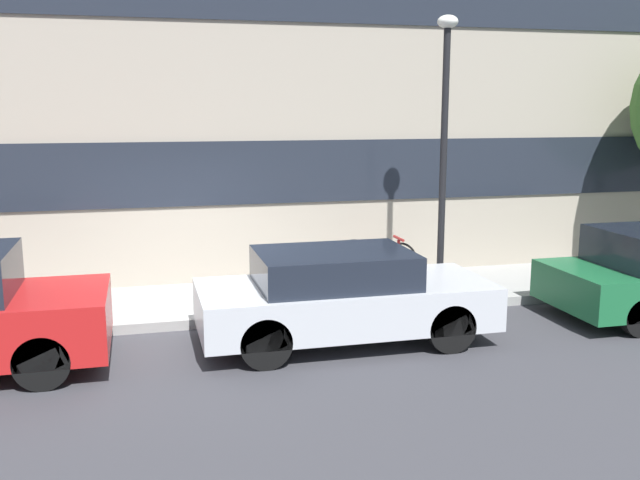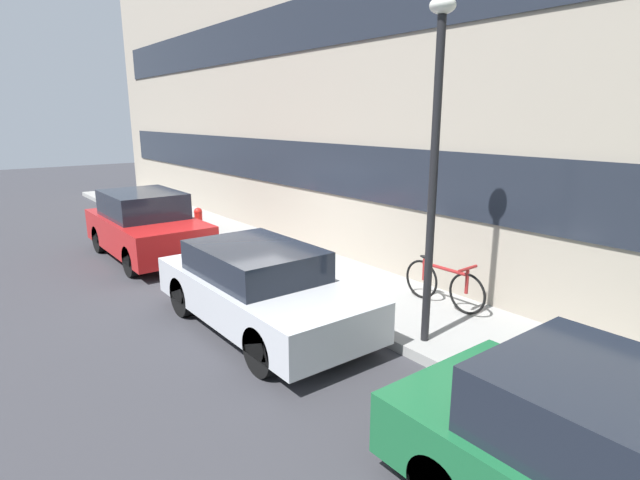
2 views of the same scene
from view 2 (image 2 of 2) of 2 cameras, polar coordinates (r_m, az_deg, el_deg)
The scene contains 8 objects.
ground_plane at distance 9.99m, azimuth -7.38°, elevation -4.79°, with size 56.00×56.00×0.00m, color #333338.
sidewalk_strip at distance 10.55m, azimuth -2.15°, elevation -3.25°, with size 28.00×2.23×0.15m.
rowhouse_facade at distance 11.16m, azimuth 4.65°, elevation 21.73°, with size 28.00×1.02×9.40m.
parked_car_red at distance 12.12m, azimuth -19.26°, elevation 1.55°, with size 3.86×1.72×1.52m.
parked_car_silver at distance 7.70m, azimuth -6.93°, elevation -5.40°, with size 3.98×1.69×1.28m.
fire_hydrant at distance 13.31m, azimuth -13.70°, elevation 2.02°, with size 0.52×0.29×0.76m.
bicycle at distance 8.44m, azimuth 13.95°, elevation -4.85°, with size 1.59×0.44×0.77m.
lamp_post at distance 6.61m, azimuth 13.05°, elevation 11.04°, with size 0.32×0.32×4.43m.
Camera 2 is at (8.21, -4.73, 3.19)m, focal length 28.00 mm.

